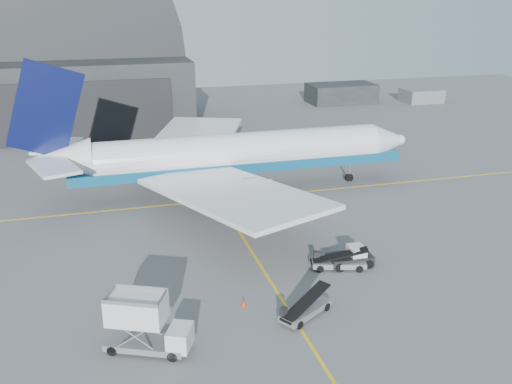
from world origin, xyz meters
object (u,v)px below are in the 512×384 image
object	(u,v)px
pushback_tug	(351,258)
belt_loader_b	(338,262)
belt_loader_a	(305,309)
airliner	(225,155)
catering_truck	(145,324)

from	to	relation	value
pushback_tug	belt_loader_b	distance (m)	1.39
belt_loader_a	belt_loader_b	xyz separation A→B (m)	(5.49, 6.52, 0.01)
airliner	pushback_tug	xyz separation A→B (m)	(6.38, -21.68, -3.96)
belt_loader_b	airliner	bearing A→B (deg)	118.51
belt_loader_a	airliner	bearing A→B (deg)	56.75
airliner	belt_loader_a	bearing A→B (deg)	-90.95
catering_truck	belt_loader_a	size ratio (longest dim) A/B	1.30
catering_truck	belt_loader_a	bearing A→B (deg)	29.80
airliner	catering_truck	distance (m)	32.07
pushback_tug	belt_loader_b	world-z (taller)	belt_loader_b
airliner	belt_loader_b	bearing A→B (deg)	-77.12
airliner	belt_loader_b	xyz separation A→B (m)	(5.02, -21.95, -4.04)
pushback_tug	belt_loader_a	distance (m)	9.65
belt_loader_a	belt_loader_b	bearing A→B (deg)	17.60
belt_loader_a	belt_loader_b	size ratio (longest dim) A/B	0.93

